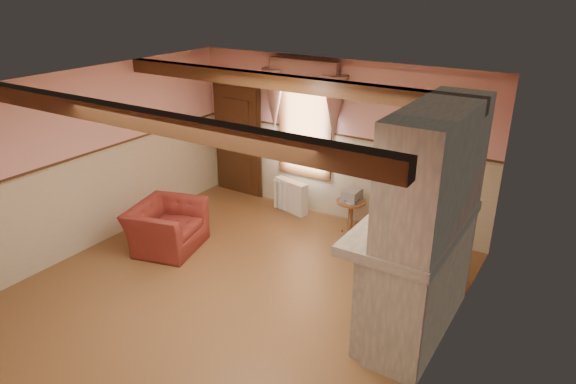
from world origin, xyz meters
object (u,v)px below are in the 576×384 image
Objects in this scene: mantel_clock at (432,195)px; oil_lamp at (421,204)px; side_table at (350,215)px; bowl at (421,211)px; radiator at (291,196)px; armchair at (167,227)px.

mantel_clock is 0.45m from oil_lamp.
bowl is at bearing -45.68° from side_table.
side_table is 2.72m from bowl.
bowl is 1.33× the size of mantel_clock.
radiator is 3.53m from mantel_clock.
side_table is 2.50m from mantel_clock.
mantel_clock reaches higher than bowl.
radiator is at bearing 174.76° from side_table.
armchair is 2.04× the size of side_table.
radiator is (0.93, 2.24, -0.06)m from armchair.
radiator is at bearing -37.25° from armchair.
oil_lamp reaches higher than bowl.
armchair is at bearing -99.67° from radiator.
armchair is at bearing -174.57° from bowl.
mantel_clock reaches higher than side_table.
radiator is at bearing 153.99° from mantel_clock.
oil_lamp is (2.98, -1.90, 1.26)m from radiator.
mantel_clock is (2.98, -1.45, 1.22)m from radiator.
side_table is 0.79× the size of radiator.
oil_lamp reaches higher than mantel_clock.
mantel_clock is at bearing -38.05° from side_table.
mantel_clock is (3.91, 0.78, 1.16)m from armchair.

